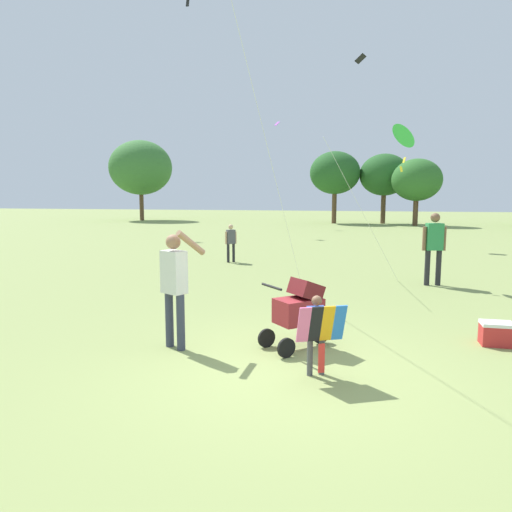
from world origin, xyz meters
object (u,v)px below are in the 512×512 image
person_couple_left (434,243)px  cooler_box (496,334)px  person_red_shirt (231,240)px  stroller (300,307)px  kite_green_novelty (403,137)px  person_adult_flyer (174,280)px  child_with_butterfly_kite (317,328)px

person_couple_left → cooler_box: size_ratio=3.98×
person_red_shirt → cooler_box: bearing=-50.4°
stroller → cooler_box: bearing=15.1°
kite_green_novelty → person_red_shirt: kite_green_novelty is taller
person_adult_flyer → person_couple_left: size_ratio=0.98×
person_adult_flyer → person_red_shirt: 8.82m
child_with_butterfly_kite → person_adult_flyer: (-2.11, 0.63, 0.40)m
child_with_butterfly_kite → cooler_box: size_ratio=2.25×
person_adult_flyer → cooler_box: 4.83m
kite_green_novelty → person_red_shirt: (-5.15, 2.38, -2.92)m
person_red_shirt → person_couple_left: (5.94, -2.77, 0.31)m
cooler_box → child_with_butterfly_kite: bearing=-144.3°
child_with_butterfly_kite → person_red_shirt: person_red_shirt is taller
kite_green_novelty → stroller: bearing=-107.0°
stroller → kite_green_novelty: kite_green_novelty is taller
stroller → person_couple_left: (2.59, 5.50, 0.45)m
stroller → person_couple_left: size_ratio=0.58×
child_with_butterfly_kite → kite_green_novelty: size_ratio=0.25×
kite_green_novelty → person_couple_left: 2.76m
kite_green_novelty → person_adult_flyer: bearing=-119.6°
child_with_butterfly_kite → person_couple_left: (2.24, 6.53, 0.44)m
stroller → person_couple_left: person_couple_left is taller
child_with_butterfly_kite → kite_green_novelty: kite_green_novelty is taller
kite_green_novelty → cooler_box: (1.05, -5.12, -3.49)m
stroller → child_with_butterfly_kite: bearing=-71.2°
child_with_butterfly_kite → person_couple_left: 6.92m
person_adult_flyer → person_red_shirt: size_ratio=1.39×
person_red_shirt → cooler_box: 9.75m
person_adult_flyer → stroller: 1.85m
person_red_shirt → person_adult_flyer: bearing=-79.6°
child_with_butterfly_kite → stroller: 1.08m
child_with_butterfly_kite → person_adult_flyer: 2.24m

